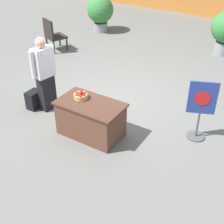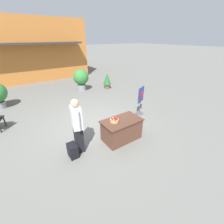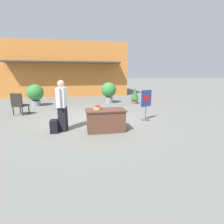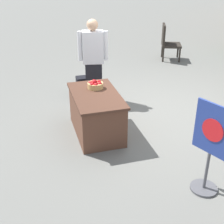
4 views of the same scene
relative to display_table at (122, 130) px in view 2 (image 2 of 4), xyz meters
name	(u,v)px [view 2 (image 2 of 4)]	position (x,y,z in m)	size (l,w,h in m)	color
ground_plane	(95,125)	(-0.32, 1.32, -0.37)	(120.00, 120.00, 0.00)	slate
storefront_building	(14,50)	(-1.78, 11.58, 1.85)	(10.29, 5.64, 4.43)	#C67533
display_table	(122,130)	(0.00, 0.00, 0.00)	(1.31, 0.76, 0.73)	brown
apple_basket	(115,120)	(-0.26, 0.05, 0.43)	(0.27, 0.27, 0.16)	tan
person_visitor	(77,126)	(-1.40, 0.29, 0.50)	(0.34, 0.60, 1.69)	black
backpack	(73,151)	(-1.68, 0.13, -0.16)	(0.24, 0.34, 0.42)	black
poster_board	(140,100)	(1.84, 1.02, 0.29)	(0.50, 0.36, 1.25)	#4C4C51
potted_plant_near_left	(81,78)	(1.10, 5.60, 0.42)	(0.96, 0.96, 1.34)	gray
potted_plant_far_left	(107,80)	(2.69, 5.01, 0.19)	(0.52, 0.52, 1.02)	brown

